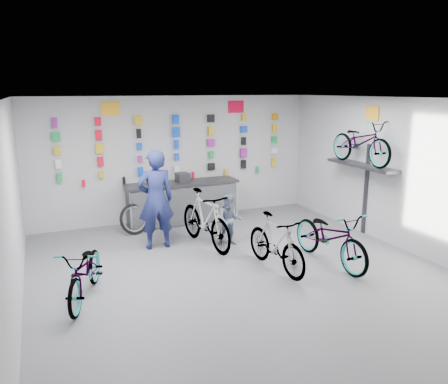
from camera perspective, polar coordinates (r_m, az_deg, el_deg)
name	(u,v)px	position (r m, az deg, el deg)	size (l,w,h in m)	color
floor	(248,279)	(7.57, 3.10, -11.29)	(8.00, 8.00, 0.00)	#505156
ceiling	(250,99)	(6.89, 3.42, 12.05)	(8.00, 8.00, 0.00)	white
wall_back	(176,158)	(10.74, -6.29, 4.38)	(7.00, 7.00, 0.00)	#AEAEB1
wall_left	(10,218)	(6.39, -26.18, -3.02)	(8.00, 8.00, 0.00)	#AEAEB1
wall_right	(411,177)	(9.16, 23.27, 1.84)	(8.00, 8.00, 0.00)	#AEAEB1
counter	(183,203)	(10.52, -5.42, -1.44)	(2.70, 0.66, 1.00)	black
merch_wall	(177,145)	(10.64, -6.11, 6.06)	(5.57, 0.08, 1.56)	green
wall_bracket	(362,169)	(9.90, 17.58, 2.87)	(0.39, 1.90, 2.00)	#333338
sign_left	(111,109)	(10.27, -14.59, 10.48)	(0.42, 0.02, 0.30)	yellow
sign_right	(236,107)	(11.18, 1.59, 11.08)	(0.42, 0.02, 0.30)	red
sign_side	(372,113)	(9.87, 18.75, 9.70)	(0.02, 0.40, 0.30)	yellow
bike_left	(86,272)	(7.05, -17.64, -9.90)	(0.59, 1.69, 0.89)	gray
bike_center	(276,243)	(7.80, 6.79, -6.62)	(0.47, 1.67, 1.00)	gray
bike_right	(330,237)	(8.25, 13.73, -5.67)	(0.69, 1.98, 1.04)	gray
bike_service	(205,219)	(8.88, -2.45, -3.53)	(0.54, 1.93, 1.16)	gray
bike_wall	(361,142)	(9.77, 17.47, 6.24)	(0.63, 1.80, 0.95)	gray
clerk	(156,200)	(8.79, -8.91, -1.00)	(0.73, 0.48, 2.00)	navy
customer	(229,220)	(8.96, 0.72, -3.67)	(0.52, 0.40, 1.07)	slate
spare_wheel	(134,219)	(9.91, -11.64, -3.47)	(0.74, 0.43, 0.69)	black
register	(182,177)	(10.39, -5.45, 1.91)	(0.28, 0.30, 0.22)	black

